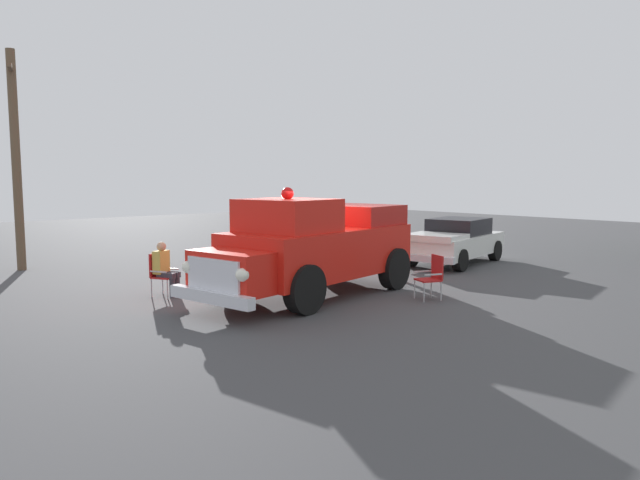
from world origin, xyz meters
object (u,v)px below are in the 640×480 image
object	(u,v)px
classic_hot_rod	(454,241)
spectator_seated	(165,267)
vintage_fire_truck	(314,246)
lawn_chair_by_car	(433,274)
spectator_standing	(379,240)
lawn_chair_near_truck	(160,271)
utility_pole	(16,157)

from	to	relation	value
classic_hot_rod	spectator_seated	distance (m)	9.62
vintage_fire_truck	lawn_chair_by_car	size ratio (longest dim) A/B	6.12
classic_hot_rod	spectator_standing	bearing A→B (deg)	173.26
lawn_chair_by_car	lawn_chair_near_truck	bearing A→B (deg)	135.39
vintage_fire_truck	lawn_chair_by_car	xyz separation A→B (m)	(1.87, -2.03, -0.61)
vintage_fire_truck	utility_pole	xyz separation A→B (m)	(-4.12, 8.87, 2.22)
spectator_seated	spectator_standing	bearing A→B (deg)	-8.32
vintage_fire_truck	utility_pole	world-z (taller)	utility_pole
classic_hot_rod	lawn_chair_near_truck	world-z (taller)	classic_hot_rod
lawn_chair_by_car	spectator_seated	size ratio (longest dim) A/B	0.79
spectator_seated	utility_pole	world-z (taller)	utility_pole
classic_hot_rod	utility_pole	bearing A→B (deg)	144.64
spectator_seated	classic_hot_rod	bearing A→B (deg)	-7.79
vintage_fire_truck	spectator_standing	size ratio (longest dim) A/B	3.73
spectator_standing	lawn_chair_near_truck	bearing A→B (deg)	170.76
lawn_chair_near_truck	lawn_chair_by_car	world-z (taller)	same
lawn_chair_near_truck	lawn_chair_by_car	size ratio (longest dim) A/B	1.00
lawn_chair_by_car	spectator_standing	size ratio (longest dim) A/B	0.61
lawn_chair_by_car	spectator_seated	distance (m)	6.27
vintage_fire_truck	lawn_chair_near_truck	world-z (taller)	vintage_fire_truck
vintage_fire_truck	spectator_standing	bearing A→B (deg)	20.87
lawn_chair_near_truck	spectator_seated	distance (m)	0.17
lawn_chair_near_truck	utility_pole	bearing A→B (deg)	102.58
vintage_fire_truck	spectator_seated	distance (m)	3.56
utility_pole	lawn_chair_by_car	bearing A→B (deg)	-61.23
lawn_chair_near_truck	utility_pole	size ratio (longest dim) A/B	0.16
lawn_chair_by_car	spectator_seated	bearing A→B (deg)	135.71
lawn_chair_near_truck	spectator_standing	bearing A→B (deg)	-9.24
lawn_chair_near_truck	classic_hot_rod	bearing A→B (deg)	-8.41
classic_hot_rod	lawn_chair_near_truck	bearing A→B (deg)	171.59
lawn_chair_near_truck	spectator_seated	size ratio (longest dim) A/B	0.79
spectator_seated	spectator_standing	distance (m)	6.42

